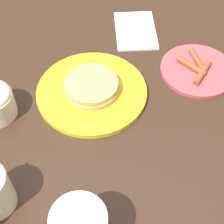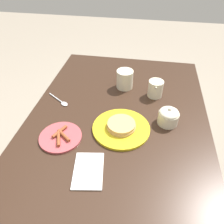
# 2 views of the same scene
# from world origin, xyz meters

# --- Properties ---
(ground_plane) EXTENTS (8.00, 8.00, 0.00)m
(ground_plane) POSITION_xyz_m (0.00, 0.00, 0.00)
(ground_plane) COLOR gray
(dining_table) EXTENTS (1.38, 0.83, 0.77)m
(dining_table) POSITION_xyz_m (0.00, 0.00, 0.64)
(dining_table) COLOR #332116
(dining_table) RESTS_ON ground_plane
(pancake_plate) EXTENTS (0.25, 0.25, 0.04)m
(pancake_plate) POSITION_xyz_m (0.01, -0.03, 0.78)
(pancake_plate) COLOR gold
(pancake_plate) RESTS_ON dining_table
(side_plate_bacon) EXTENTS (0.18, 0.18, 0.02)m
(side_plate_bacon) POSITION_xyz_m (-0.08, 0.22, 0.77)
(side_plate_bacon) COLOR #B2474C
(side_plate_bacon) RESTS_ON dining_table
(napkin) EXTENTS (0.17, 0.13, 0.01)m
(napkin) POSITION_xyz_m (-0.22, 0.06, 0.77)
(napkin) COLOR white
(napkin) RESTS_ON dining_table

